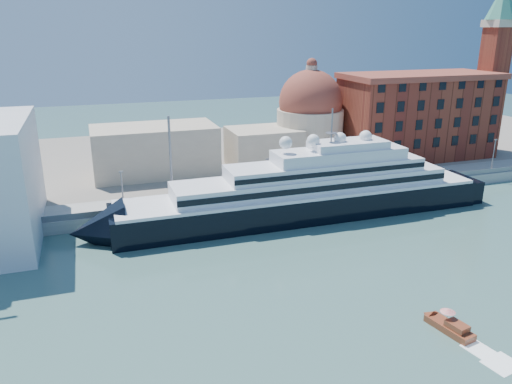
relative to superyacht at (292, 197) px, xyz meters
name	(u,v)px	position (x,y,z in m)	size (l,w,h in m)	color
ground	(333,269)	(-2.36, -23.00, -4.43)	(400.00, 400.00, 0.00)	#37605E
quay	(263,197)	(-2.36, 11.00, -3.18)	(180.00, 10.00, 2.50)	gray
land	(217,155)	(-2.36, 52.00, -3.43)	(260.00, 72.00, 2.00)	slate
quay_fence	(270,195)	(-2.36, 6.50, -1.33)	(180.00, 0.10, 1.20)	slate
superyacht	(292,197)	(0.00, 0.00, 0.00)	(85.81, 11.90, 25.65)	black
water_taxi	(451,327)	(3.85, -43.53, -3.68)	(3.35, 6.82, 3.10)	maroon
warehouse	(418,115)	(49.64, 29.00, 9.36)	(43.00, 19.00, 23.25)	maroon
campanile	(495,58)	(73.64, 29.00, 24.33)	(8.40, 8.40, 47.00)	maroon
church	(256,132)	(4.02, 34.72, 6.48)	(66.00, 18.00, 25.50)	beige
lamp_posts	(207,166)	(-15.03, 9.27, 5.41)	(120.80, 2.40, 18.00)	slate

